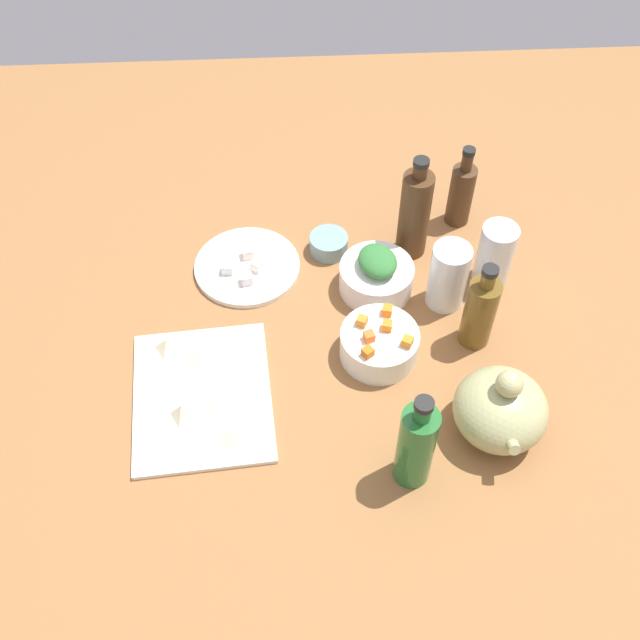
% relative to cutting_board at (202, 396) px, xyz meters
% --- Properties ---
extents(tabletop, '(1.90, 1.90, 0.03)m').
position_rel_cutting_board_xyz_m(tabletop, '(-0.13, 0.22, -0.02)').
color(tabletop, '#946236').
rests_on(tabletop, ground).
extents(cutting_board, '(0.32, 0.27, 0.01)m').
position_rel_cutting_board_xyz_m(cutting_board, '(0.00, 0.00, 0.00)').
color(cutting_board, white).
rests_on(cutting_board, tabletop).
extents(plate_tofu, '(0.22, 0.22, 0.01)m').
position_rel_cutting_board_xyz_m(plate_tofu, '(-0.31, 0.08, 0.00)').
color(plate_tofu, white).
rests_on(plate_tofu, tabletop).
extents(bowl_greens, '(0.15, 0.15, 0.06)m').
position_rel_cutting_board_xyz_m(bowl_greens, '(-0.25, 0.34, 0.03)').
color(bowl_greens, white).
rests_on(bowl_greens, tabletop).
extents(bowl_carrots, '(0.15, 0.15, 0.06)m').
position_rel_cutting_board_xyz_m(bowl_carrots, '(-0.08, 0.33, 0.03)').
color(bowl_carrots, white).
rests_on(bowl_carrots, tabletop).
extents(bowl_small_side, '(0.08, 0.08, 0.04)m').
position_rel_cutting_board_xyz_m(bowl_small_side, '(-0.35, 0.25, 0.01)').
color(bowl_small_side, '#75959A').
rests_on(bowl_small_side, tabletop).
extents(teapot, '(0.18, 0.16, 0.16)m').
position_rel_cutting_board_xyz_m(teapot, '(0.09, 0.52, 0.06)').
color(teapot, tan).
rests_on(teapot, tabletop).
extents(bottle_0, '(0.06, 0.06, 0.20)m').
position_rel_cutting_board_xyz_m(bottle_0, '(-0.11, 0.51, 0.08)').
color(bottle_0, brown).
rests_on(bottle_0, tabletop).
extents(bottle_1, '(0.06, 0.06, 0.22)m').
position_rel_cutting_board_xyz_m(bottle_1, '(0.17, 0.36, 0.09)').
color(bottle_1, '#26682D').
rests_on(bottle_1, tabletop).
extents(bottle_2, '(0.05, 0.05, 0.19)m').
position_rel_cutting_board_xyz_m(bottle_2, '(-0.43, 0.54, 0.07)').
color(bottle_2, '#492F1B').
rests_on(bottle_2, tabletop).
extents(bottle_3, '(0.06, 0.06, 0.24)m').
position_rel_cutting_board_xyz_m(bottle_3, '(-0.35, 0.42, 0.10)').
color(bottle_3, '#472D16').
rests_on(bottle_3, tabletop).
extents(drinking_glass_0, '(0.07, 0.07, 0.14)m').
position_rel_cutting_board_xyz_m(drinking_glass_0, '(-0.26, 0.57, 0.07)').
color(drinking_glass_0, white).
rests_on(drinking_glass_0, tabletop).
extents(drinking_glass_1, '(0.07, 0.07, 0.14)m').
position_rel_cutting_board_xyz_m(drinking_glass_1, '(-0.21, 0.47, 0.07)').
color(drinking_glass_1, white).
rests_on(drinking_glass_1, tabletop).
extents(carrot_cube_0, '(0.02, 0.02, 0.02)m').
position_rel_cutting_board_xyz_m(carrot_cube_0, '(-0.13, 0.35, 0.07)').
color(carrot_cube_0, orange).
rests_on(carrot_cube_0, bowl_carrots).
extents(carrot_cube_1, '(0.02, 0.02, 0.02)m').
position_rel_cutting_board_xyz_m(carrot_cube_1, '(-0.09, 0.34, 0.07)').
color(carrot_cube_1, orange).
rests_on(carrot_cube_1, bowl_carrots).
extents(carrot_cube_2, '(0.02, 0.02, 0.02)m').
position_rel_cutting_board_xyz_m(carrot_cube_2, '(-0.05, 0.37, 0.07)').
color(carrot_cube_2, orange).
rests_on(carrot_cube_2, bowl_carrots).
extents(carrot_cube_3, '(0.02, 0.02, 0.02)m').
position_rel_cutting_board_xyz_m(carrot_cube_3, '(-0.07, 0.31, 0.07)').
color(carrot_cube_3, orange).
rests_on(carrot_cube_3, bowl_carrots).
extents(carrot_cube_4, '(0.03, 0.03, 0.02)m').
position_rel_cutting_board_xyz_m(carrot_cube_4, '(-0.04, 0.30, 0.07)').
color(carrot_cube_4, orange).
rests_on(carrot_cube_4, bowl_carrots).
extents(carrot_cube_5, '(0.02, 0.02, 0.02)m').
position_rel_cutting_board_xyz_m(carrot_cube_5, '(-0.11, 0.30, 0.07)').
color(carrot_cube_5, orange).
rests_on(carrot_cube_5, bowl_carrots).
extents(chopped_greens_mound, '(0.11, 0.09, 0.04)m').
position_rel_cutting_board_xyz_m(chopped_greens_mound, '(-0.25, 0.34, 0.08)').
color(chopped_greens_mound, '#337536').
rests_on(chopped_greens_mound, bowl_greens).
extents(tofu_cube_0, '(0.03, 0.03, 0.02)m').
position_rel_cutting_board_xyz_m(tofu_cube_0, '(-0.34, 0.08, 0.02)').
color(tofu_cube_0, white).
rests_on(tofu_cube_0, plate_tofu).
extents(tofu_cube_1, '(0.03, 0.03, 0.02)m').
position_rel_cutting_board_xyz_m(tofu_cube_1, '(-0.30, 0.10, 0.02)').
color(tofu_cube_1, white).
rests_on(tofu_cube_1, plate_tofu).
extents(tofu_cube_2, '(0.03, 0.03, 0.02)m').
position_rel_cutting_board_xyz_m(tofu_cube_2, '(-0.26, 0.08, 0.02)').
color(tofu_cube_2, white).
rests_on(tofu_cube_2, plate_tofu).
extents(tofu_cube_3, '(0.02, 0.02, 0.02)m').
position_rel_cutting_board_xyz_m(tofu_cube_3, '(-0.30, 0.04, 0.02)').
color(tofu_cube_3, white).
rests_on(tofu_cube_3, plate_tofu).
extents(dumpling_0, '(0.05, 0.04, 0.03)m').
position_rel_cutting_board_xyz_m(dumpling_0, '(0.04, -0.03, 0.02)').
color(dumpling_0, beige).
rests_on(dumpling_0, cutting_board).
extents(dumpling_1, '(0.06, 0.07, 0.02)m').
position_rel_cutting_board_xyz_m(dumpling_1, '(-0.09, -0.00, 0.02)').
color(dumpling_1, beige).
rests_on(dumpling_1, cutting_board).
extents(dumpling_2, '(0.07, 0.07, 0.02)m').
position_rel_cutting_board_xyz_m(dumpling_2, '(0.03, 0.03, 0.02)').
color(dumpling_2, beige).
rests_on(dumpling_2, cutting_board).
extents(dumpling_3, '(0.06, 0.06, 0.02)m').
position_rel_cutting_board_xyz_m(dumpling_3, '(0.09, 0.06, 0.02)').
color(dumpling_3, beige).
rests_on(dumpling_3, cutting_board).
extents(dumpling_4, '(0.05, 0.05, 0.03)m').
position_rel_cutting_board_xyz_m(dumpling_4, '(-0.11, -0.07, 0.02)').
color(dumpling_4, beige).
rests_on(dumpling_4, cutting_board).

